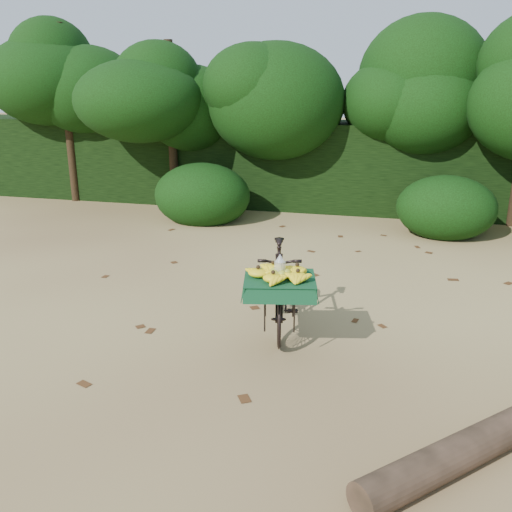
# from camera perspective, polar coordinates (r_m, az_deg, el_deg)

# --- Properties ---
(ground) EXTENTS (80.00, 80.00, 0.00)m
(ground) POSITION_cam_1_polar(r_m,az_deg,el_deg) (6.07, 7.52, -7.46)
(ground) COLOR tan
(ground) RESTS_ON ground
(vendor_bicycle) EXTENTS (0.91, 1.75, 0.95)m
(vendor_bicycle) POSITION_cam_1_polar(r_m,az_deg,el_deg) (5.83, 2.43, -3.20)
(vendor_bicycle) COLOR black
(vendor_bicycle) RESTS_ON ground
(hedge_backdrop) EXTENTS (26.00, 1.80, 1.80)m
(hedge_backdrop) POSITION_cam_1_polar(r_m,az_deg,el_deg) (11.90, 11.59, 9.26)
(hedge_backdrop) COLOR black
(hedge_backdrop) RESTS_ON ground
(tree_row) EXTENTS (14.50, 2.00, 4.00)m
(tree_row) POSITION_cam_1_polar(r_m,az_deg,el_deg) (11.06, 8.22, 14.55)
(tree_row) COLOR black
(tree_row) RESTS_ON ground
(bush_clumps) EXTENTS (8.80, 1.70, 0.90)m
(bush_clumps) POSITION_cam_1_polar(r_m,az_deg,el_deg) (10.00, 13.62, 4.95)
(bush_clumps) COLOR black
(bush_clumps) RESTS_ON ground
(leaf_litter) EXTENTS (7.00, 7.30, 0.01)m
(leaf_litter) POSITION_cam_1_polar(r_m,az_deg,el_deg) (6.66, 8.23, -5.11)
(leaf_litter) COLOR #4A2B13
(leaf_litter) RESTS_ON ground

